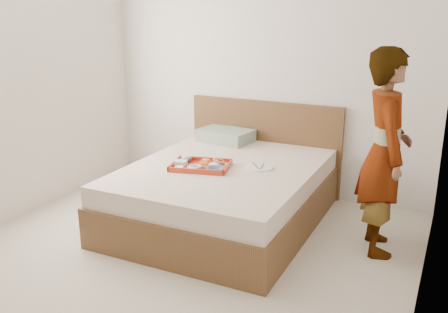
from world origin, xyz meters
The scene contains 17 objects.
ground centered at (0.00, 0.00, 0.00)m, with size 3.50×4.00×0.01m, color beige.
wall_back centered at (0.00, 2.00, 1.30)m, with size 3.50×0.01×2.60m, color silver.
wall_right centered at (1.75, 0.00, 1.30)m, with size 0.01×4.00×2.60m, color silver.
bed centered at (0.03, 1.00, 0.27)m, with size 1.65×2.00×0.53m, color brown.
headboard centered at (0.03, 1.97, 0.47)m, with size 1.65×0.06×0.95m, color brown.
pillow centered at (-0.32, 1.76, 0.59)m, with size 0.53×0.36×0.13m, color gray.
tray centered at (-0.12, 0.86, 0.55)m, with size 0.50×0.36×0.05m, color #C8411E.
prawn_plate centered at (0.01, 0.95, 0.55)m, with size 0.17×0.17×0.01m, color white.
navy_bowl_big centered at (0.06, 0.79, 0.56)m, with size 0.14×0.14×0.03m, color navy.
sauce_dish centered at (-0.05, 0.74, 0.56)m, with size 0.07×0.07×0.03m, color black.
meat_plate centered at (-0.16, 0.81, 0.55)m, with size 0.12×0.12×0.01m, color white.
bread_plate centered at (-0.13, 0.98, 0.55)m, with size 0.12×0.12×0.01m, color orange.
salad_bowl centered at (-0.31, 0.93, 0.56)m, with size 0.11×0.11×0.03m, color navy.
plastic_tub centered at (-0.29, 0.80, 0.57)m, with size 0.10×0.09×0.05m, color silver.
cheese_round centered at (-0.25, 0.70, 0.56)m, with size 0.07×0.07×0.03m, color white.
dinner_plate centered at (0.33, 1.08, 0.54)m, with size 0.26×0.26×0.01m, color white.
person centered at (1.37, 1.06, 0.80)m, with size 0.59×0.38×1.61m, color beige.
Camera 1 is at (1.85, -2.73, 1.87)m, focal length 39.55 mm.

